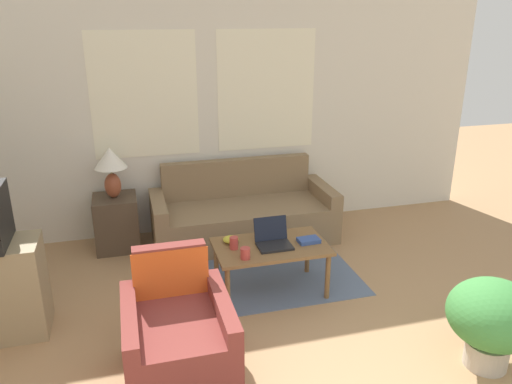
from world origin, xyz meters
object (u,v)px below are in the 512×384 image
(couch, at_px, (243,216))
(armchair, at_px, (178,339))
(table_lamp, at_px, (111,165))
(laptop, at_px, (273,239))
(cup_navy, at_px, (234,243))
(coffee_table, at_px, (271,250))
(book_red, at_px, (309,240))
(cup_yellow, at_px, (245,253))
(potted_plant, at_px, (493,317))
(snack_bowl, at_px, (231,239))

(couch, height_order, armchair, armchair)
(table_lamp, relative_size, laptop, 1.78)
(armchair, height_order, cup_navy, armchair)
(coffee_table, distance_m, book_red, 0.35)
(cup_yellow, xyz_separation_m, book_red, (0.61, 0.16, -0.03))
(armchair, relative_size, book_red, 4.28)
(couch, height_order, table_lamp, table_lamp)
(coffee_table, distance_m, potted_plant, 1.80)
(couch, bearing_deg, book_red, -76.11)
(armchair, relative_size, cup_yellow, 8.80)
(armchair, xyz_separation_m, snack_bowl, (0.60, 1.01, 0.21))
(table_lamp, xyz_separation_m, laptop, (1.32, -1.28, -0.41))
(armchair, relative_size, potted_plant, 1.27)
(couch, bearing_deg, cup_navy, -107.22)
(couch, distance_m, cup_navy, 1.25)
(laptop, bearing_deg, snack_bowl, 156.22)
(armchair, relative_size, table_lamp, 1.59)
(armchair, bearing_deg, cup_navy, 56.02)
(laptop, bearing_deg, couch, 89.15)
(couch, height_order, potted_plant, couch)
(table_lamp, xyz_separation_m, cup_navy, (0.98, -1.26, -0.41))
(book_red, bearing_deg, potted_plant, -57.70)
(snack_bowl, distance_m, book_red, 0.68)
(armchair, distance_m, table_lamp, 2.27)
(potted_plant, bearing_deg, cup_navy, 137.49)
(cup_yellow, relative_size, snack_bowl, 0.67)
(armchair, bearing_deg, couch, 64.99)
(armchair, height_order, cup_yellow, armchair)
(snack_bowl, relative_size, potted_plant, 0.22)
(armchair, xyz_separation_m, cup_yellow, (0.64, 0.68, 0.23))
(coffee_table, relative_size, potted_plant, 1.50)
(potted_plant, bearing_deg, laptop, 130.45)
(cup_yellow, bearing_deg, armchair, -133.48)
(armchair, distance_m, potted_plant, 2.16)
(laptop, relative_size, cup_yellow, 3.11)
(laptop, height_order, cup_yellow, laptop)
(laptop, distance_m, cup_navy, 0.34)
(laptop, distance_m, cup_yellow, 0.35)
(table_lamp, bearing_deg, snack_bowl, -48.99)
(table_lamp, distance_m, snack_bowl, 1.56)
(armchair, distance_m, laptop, 1.30)
(book_red, bearing_deg, coffee_table, 174.85)
(couch, bearing_deg, potted_plant, -65.84)
(coffee_table, xyz_separation_m, potted_plant, (1.18, -1.36, -0.01))
(armchair, bearing_deg, book_red, 33.55)
(armchair, relative_size, laptop, 2.83)
(snack_bowl, xyz_separation_m, book_red, (0.66, -0.18, -0.01))
(couch, xyz_separation_m, potted_plant, (1.14, -2.54, 0.14))
(couch, distance_m, cup_yellow, 1.43)
(potted_plant, bearing_deg, book_red, 122.30)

